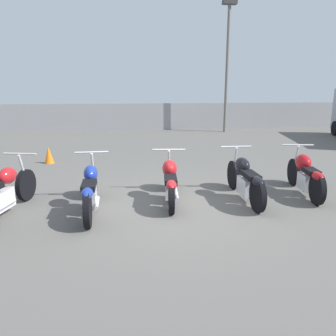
{
  "coord_description": "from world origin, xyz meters",
  "views": [
    {
      "loc": [
        -0.86,
        -5.97,
        2.25
      ],
      "look_at": [
        0.0,
        0.56,
        0.65
      ],
      "focal_mm": 35.0,
      "sensor_mm": 36.0,
      "label": 1
    }
  ],
  "objects_px": {
    "motorcycle_slot_1": "(91,189)",
    "motorcycle_slot_3": "(245,179)",
    "traffic_cone_far": "(49,155)",
    "light_pole_left": "(228,55)",
    "motorcycle_slot_2": "(170,181)",
    "motorcycle_slot_4": "(305,174)",
    "motorcycle_slot_0": "(2,193)"
  },
  "relations": [
    {
      "from": "motorcycle_slot_0",
      "to": "motorcycle_slot_2",
      "type": "height_order",
      "value": "motorcycle_slot_0"
    },
    {
      "from": "traffic_cone_far",
      "to": "motorcycle_slot_1",
      "type": "bearing_deg",
      "value": -68.73
    },
    {
      "from": "motorcycle_slot_4",
      "to": "traffic_cone_far",
      "type": "xyz_separation_m",
      "value": [
        -6.2,
        3.88,
        -0.19
      ]
    },
    {
      "from": "light_pole_left",
      "to": "traffic_cone_far",
      "type": "height_order",
      "value": "light_pole_left"
    },
    {
      "from": "light_pole_left",
      "to": "traffic_cone_far",
      "type": "bearing_deg",
      "value": -138.99
    },
    {
      "from": "traffic_cone_far",
      "to": "motorcycle_slot_4",
      "type": "bearing_deg",
      "value": -32.03
    },
    {
      "from": "motorcycle_slot_1",
      "to": "motorcycle_slot_0",
      "type": "bearing_deg",
      "value": 178.13
    },
    {
      "from": "motorcycle_slot_4",
      "to": "motorcycle_slot_0",
      "type": "bearing_deg",
      "value": -166.72
    },
    {
      "from": "motorcycle_slot_1",
      "to": "traffic_cone_far",
      "type": "xyz_separation_m",
      "value": [
        -1.68,
        4.32,
        -0.17
      ]
    },
    {
      "from": "light_pole_left",
      "to": "motorcycle_slot_1",
      "type": "height_order",
      "value": "light_pole_left"
    },
    {
      "from": "motorcycle_slot_3",
      "to": "traffic_cone_far",
      "type": "height_order",
      "value": "motorcycle_slot_3"
    },
    {
      "from": "light_pole_left",
      "to": "motorcycle_slot_4",
      "type": "height_order",
      "value": "light_pole_left"
    },
    {
      "from": "motorcycle_slot_3",
      "to": "motorcycle_slot_4",
      "type": "xyz_separation_m",
      "value": [
        1.42,
        0.18,
        0.01
      ]
    },
    {
      "from": "motorcycle_slot_1",
      "to": "traffic_cone_far",
      "type": "relative_size",
      "value": 4.34
    },
    {
      "from": "motorcycle_slot_2",
      "to": "motorcycle_slot_4",
      "type": "xyz_separation_m",
      "value": [
        2.97,
        0.05,
        0.02
      ]
    },
    {
      "from": "motorcycle_slot_2",
      "to": "light_pole_left",
      "type": "bearing_deg",
      "value": 73.12
    },
    {
      "from": "light_pole_left",
      "to": "motorcycle_slot_4",
      "type": "distance_m",
      "value": 11.16
    },
    {
      "from": "motorcycle_slot_2",
      "to": "motorcycle_slot_4",
      "type": "bearing_deg",
      "value": 6.69
    },
    {
      "from": "motorcycle_slot_1",
      "to": "motorcycle_slot_3",
      "type": "xyz_separation_m",
      "value": [
        3.1,
        0.26,
        0.01
      ]
    },
    {
      "from": "motorcycle_slot_2",
      "to": "motorcycle_slot_3",
      "type": "distance_m",
      "value": 1.55
    },
    {
      "from": "motorcycle_slot_1",
      "to": "motorcycle_slot_4",
      "type": "distance_m",
      "value": 4.54
    },
    {
      "from": "light_pole_left",
      "to": "motorcycle_slot_2",
      "type": "bearing_deg",
      "value": -112.62
    },
    {
      "from": "motorcycle_slot_0",
      "to": "traffic_cone_far",
      "type": "xyz_separation_m",
      "value": [
        -0.11,
        4.3,
        -0.17
      ]
    },
    {
      "from": "motorcycle_slot_2",
      "to": "motorcycle_slot_3",
      "type": "relative_size",
      "value": 0.98
    },
    {
      "from": "motorcycle_slot_0",
      "to": "motorcycle_slot_4",
      "type": "bearing_deg",
      "value": 17.71
    },
    {
      "from": "motorcycle_slot_1",
      "to": "light_pole_left",
      "type": "bearing_deg",
      "value": 60.21
    },
    {
      "from": "light_pole_left",
      "to": "motorcycle_slot_2",
      "type": "distance_m",
      "value": 11.96
    },
    {
      "from": "motorcycle_slot_1",
      "to": "traffic_cone_far",
      "type": "bearing_deg",
      "value": 109.99
    },
    {
      "from": "motorcycle_slot_2",
      "to": "motorcycle_slot_3",
      "type": "bearing_deg",
      "value": 0.92
    },
    {
      "from": "motorcycle_slot_1",
      "to": "motorcycle_slot_4",
      "type": "relative_size",
      "value": 1.12
    },
    {
      "from": "motorcycle_slot_3",
      "to": "motorcycle_slot_0",
      "type": "bearing_deg",
      "value": -175.85
    },
    {
      "from": "light_pole_left",
      "to": "motorcycle_slot_3",
      "type": "bearing_deg",
      "value": -104.95
    }
  ]
}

